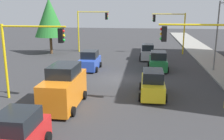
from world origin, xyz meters
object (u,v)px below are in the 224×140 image
object	(u,v)px
traffic_signal_far_right	(90,23)
car_green	(158,62)
delivery_van_orange	(64,87)
car_yellow	(153,84)
street_lamp_curbside	(218,29)
car_red	(16,137)
car_silver	(148,52)
traffic_signal_near_left	(201,48)
traffic_signal_near_right	(29,47)
car_blue	(90,61)
tree_opposite_side	(50,18)
traffic_signal_far_left	(171,25)

from	to	relation	value
traffic_signal_far_right	car_green	bearing A→B (deg)	42.99
delivery_van_orange	car_yellow	world-z (taller)	delivery_van_orange
street_lamp_curbside	car_red	size ratio (longest dim) A/B	1.86
car_green	car_silver	world-z (taller)	same
traffic_signal_near_left	car_red	size ratio (longest dim) A/B	1.46
traffic_signal_near_right	car_green	distance (m)	13.90
car_red	car_blue	bearing A→B (deg)	-178.97
traffic_signal_near_left	car_silver	world-z (taller)	traffic_signal_near_left
tree_opposite_side	car_red	distance (m)	26.41
street_lamp_curbside	car_yellow	bearing A→B (deg)	-39.10
street_lamp_curbside	car_silver	distance (m)	9.53
traffic_signal_near_right	car_blue	distance (m)	9.96
traffic_signal_far_right	car_blue	size ratio (longest dim) A/B	1.57
traffic_signal_near_left	tree_opposite_side	bearing A→B (deg)	-137.20
traffic_signal_near_right	street_lamp_curbside	size ratio (longest dim) A/B	0.76
car_silver	delivery_van_orange	bearing A→B (deg)	-18.49
traffic_signal_near_right	car_silver	size ratio (longest dim) A/B	1.42
delivery_van_orange	traffic_signal_near_right	bearing A→B (deg)	-110.82
traffic_signal_near_left	street_lamp_curbside	xyz separation A→B (m)	(-9.61, 3.53, 0.46)
car_blue	tree_opposite_side	bearing A→B (deg)	-139.34
street_lamp_curbside	car_blue	distance (m)	13.19
car_green	car_red	world-z (taller)	same
car_blue	car_red	world-z (taller)	same
traffic_signal_far_left	tree_opposite_side	size ratio (longest dim) A/B	0.74
traffic_signal_near_right	traffic_signal_far_left	bearing A→B (deg)	150.47
traffic_signal_far_right	car_yellow	world-z (taller)	traffic_signal_far_right
traffic_signal_far_right	traffic_signal_near_left	bearing A→B (deg)	29.69
delivery_van_orange	traffic_signal_far_left	bearing A→B (deg)	157.57
traffic_signal_near_left	street_lamp_curbside	bearing A→B (deg)	159.82
car_silver	traffic_signal_far_left	bearing A→B (deg)	145.06
car_blue	car_red	distance (m)	16.21
traffic_signal_near_right	car_silver	distance (m)	17.74
delivery_van_orange	tree_opposite_side	bearing A→B (deg)	-157.12
traffic_signal_near_right	car_silver	xyz separation A→B (m)	(-15.48, 8.17, -2.87)
traffic_signal_far_right	street_lamp_curbside	distance (m)	18.19
traffic_signal_near_right	car_yellow	world-z (taller)	traffic_signal_near_right
street_lamp_curbside	car_silver	bearing A→B (deg)	-131.37
traffic_signal_far_right	car_green	world-z (taller)	traffic_signal_far_right
traffic_signal_far_right	street_lamp_curbside	xyz separation A→B (m)	(10.39, 14.93, 0.17)
car_green	car_blue	distance (m)	7.15
traffic_signal_near_right	car_green	world-z (taller)	traffic_signal_near_right
traffic_signal_near_right	car_yellow	bearing A→B (deg)	101.85
delivery_van_orange	street_lamp_curbside	bearing A→B (deg)	131.09
traffic_signal_near_left	delivery_van_orange	world-z (taller)	traffic_signal_near_left
traffic_signal_near_left	delivery_van_orange	xyz separation A→B (m)	(1.01, -8.64, -2.61)
traffic_signal_near_right	traffic_signal_far_left	distance (m)	22.99
traffic_signal_far_right	tree_opposite_side	distance (m)	5.70
traffic_signal_far_left	street_lamp_curbside	distance (m)	10.97
traffic_signal_far_right	traffic_signal_far_left	distance (m)	11.43
traffic_signal_far_left	delivery_van_orange	bearing A→B (deg)	-22.43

